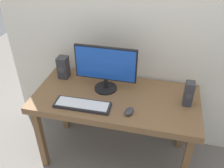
% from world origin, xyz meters
% --- Properties ---
extents(ground_plane, '(6.00, 6.00, 0.00)m').
position_xyz_m(ground_plane, '(0.00, 0.00, 0.00)').
color(ground_plane, slate).
extents(desk, '(1.42, 0.68, 0.75)m').
position_xyz_m(desk, '(0.00, 0.00, 0.67)').
color(desk, brown).
rests_on(desk, ground_plane).
extents(monitor, '(0.54, 0.20, 0.41)m').
position_xyz_m(monitor, '(-0.11, 0.09, 0.97)').
color(monitor, black).
rests_on(monitor, desk).
extents(keyboard_primary, '(0.46, 0.15, 0.03)m').
position_xyz_m(keyboard_primary, '(-0.23, -0.20, 0.76)').
color(keyboard_primary, '#232328').
rests_on(keyboard_primary, desk).
extents(mouse, '(0.09, 0.12, 0.04)m').
position_xyz_m(mouse, '(0.15, -0.19, 0.77)').
color(mouse, '#333338').
rests_on(mouse, desk).
extents(speaker_right, '(0.07, 0.08, 0.21)m').
position_xyz_m(speaker_right, '(0.59, 0.03, 0.86)').
color(speaker_right, '#333338').
rests_on(speaker_right, desk).
extents(speaker_left, '(0.09, 0.10, 0.21)m').
position_xyz_m(speaker_left, '(-0.55, 0.19, 0.86)').
color(speaker_left, '#333338').
rests_on(speaker_left, desk).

